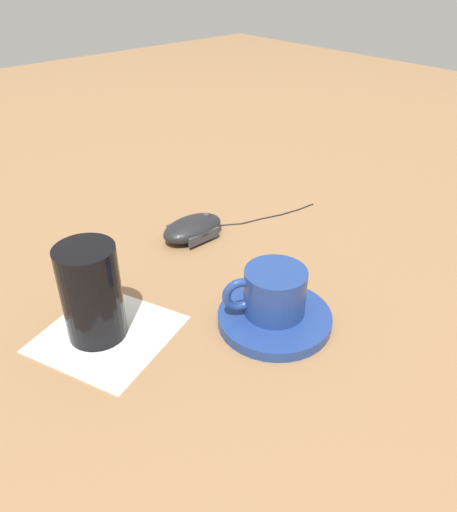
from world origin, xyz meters
TOP-DOWN VIEW (x-y plane):
  - ground_plane at (0.00, 0.00)m, footprint 3.00×3.00m
  - saucer at (0.06, -0.10)m, footprint 0.13×0.13m
  - coffee_cup at (0.06, -0.09)m, footprint 0.09×0.07m
  - computer_mouse at (0.11, 0.12)m, footprint 0.10×0.06m
  - mouse_cable at (0.25, 0.09)m, footprint 0.17×0.05m
  - napkin_under_glass at (-0.10, 0.01)m, footprint 0.18×0.18m
  - drinking_glass at (-0.11, 0.02)m, footprint 0.07×0.07m

SIDE VIEW (x-z plane):
  - ground_plane at x=0.00m, z-range 0.00..0.00m
  - napkin_under_glass at x=-0.10m, z-range 0.00..0.00m
  - mouse_cable at x=0.25m, z-range 0.00..0.00m
  - saucer at x=0.06m, z-range 0.00..0.01m
  - computer_mouse at x=0.11m, z-range 0.00..0.03m
  - coffee_cup at x=0.06m, z-range 0.01..0.07m
  - drinking_glass at x=-0.11m, z-range 0.00..0.12m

